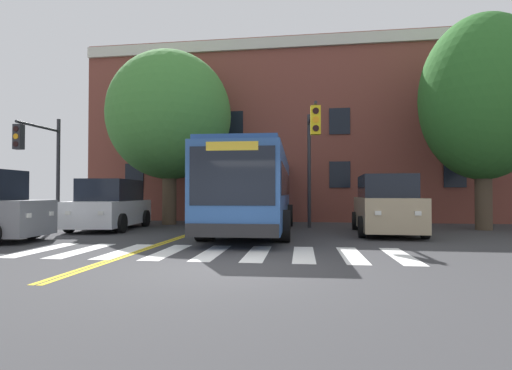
{
  "coord_description": "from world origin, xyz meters",
  "views": [
    {
      "loc": [
        1.74,
        -8.04,
        1.54
      ],
      "look_at": [
        -0.44,
        7.07,
        1.86
      ],
      "focal_mm": 28.0,
      "sensor_mm": 36.0,
      "label": 1
    }
  ],
  "objects_px": {
    "car_white_near_lane": "(111,206)",
    "traffic_light_far_corner": "(42,155)",
    "car_black_behind_bus": "(287,205)",
    "street_tree_curbside_large": "(482,98)",
    "car_tan_far_lane": "(386,206)",
    "traffic_light_overhead": "(312,145)",
    "street_tree_curbside_small": "(170,116)",
    "city_bus": "(255,189)"
  },
  "relations": [
    {
      "from": "traffic_light_overhead",
      "to": "street_tree_curbside_small",
      "type": "xyz_separation_m",
      "value": [
        -7.05,
        2.8,
        1.94
      ]
    },
    {
      "from": "car_white_near_lane",
      "to": "car_tan_far_lane",
      "type": "relative_size",
      "value": 1.01
    },
    {
      "from": "street_tree_curbside_large",
      "to": "street_tree_curbside_small",
      "type": "height_order",
      "value": "street_tree_curbside_large"
    },
    {
      "from": "car_tan_far_lane",
      "to": "traffic_light_overhead",
      "type": "xyz_separation_m",
      "value": [
        -2.81,
        0.46,
        2.42
      ]
    },
    {
      "from": "street_tree_curbside_small",
      "to": "car_tan_far_lane",
      "type": "bearing_deg",
      "value": -18.3
    },
    {
      "from": "car_black_behind_bus",
      "to": "car_white_near_lane",
      "type": "bearing_deg",
      "value": -129.5
    },
    {
      "from": "car_tan_far_lane",
      "to": "car_black_behind_bus",
      "type": "height_order",
      "value": "car_tan_far_lane"
    },
    {
      "from": "city_bus",
      "to": "traffic_light_overhead",
      "type": "height_order",
      "value": "traffic_light_overhead"
    },
    {
      "from": "traffic_light_far_corner",
      "to": "city_bus",
      "type": "bearing_deg",
      "value": 2.68
    },
    {
      "from": "car_black_behind_bus",
      "to": "traffic_light_overhead",
      "type": "relative_size",
      "value": 0.93
    },
    {
      "from": "car_tan_far_lane",
      "to": "street_tree_curbside_large",
      "type": "distance_m",
      "value": 6.7
    },
    {
      "from": "car_tan_far_lane",
      "to": "traffic_light_overhead",
      "type": "bearing_deg",
      "value": 170.62
    },
    {
      "from": "city_bus",
      "to": "car_tan_far_lane",
      "type": "bearing_deg",
      "value": -3.09
    },
    {
      "from": "car_tan_far_lane",
      "to": "street_tree_curbside_small",
      "type": "bearing_deg",
      "value": 161.7
    },
    {
      "from": "car_white_near_lane",
      "to": "traffic_light_far_corner",
      "type": "bearing_deg",
      "value": -171.68
    },
    {
      "from": "car_white_near_lane",
      "to": "street_tree_curbside_small",
      "type": "bearing_deg",
      "value": 63.29
    },
    {
      "from": "traffic_light_overhead",
      "to": "street_tree_curbside_large",
      "type": "relative_size",
      "value": 0.56
    },
    {
      "from": "car_tan_far_lane",
      "to": "street_tree_curbside_large",
      "type": "xyz_separation_m",
      "value": [
        4.38,
        2.26,
        4.55
      ]
    },
    {
      "from": "city_bus",
      "to": "car_tan_far_lane",
      "type": "xyz_separation_m",
      "value": [
        5.11,
        -0.28,
        -0.67
      ]
    },
    {
      "from": "traffic_light_overhead",
      "to": "street_tree_curbside_small",
      "type": "distance_m",
      "value": 7.83
    },
    {
      "from": "traffic_light_far_corner",
      "to": "car_black_behind_bus",
      "type": "bearing_deg",
      "value": 41.8
    },
    {
      "from": "city_bus",
      "to": "street_tree_curbside_large",
      "type": "relative_size",
      "value": 1.26
    },
    {
      "from": "street_tree_curbside_large",
      "to": "traffic_light_far_corner",
      "type": "bearing_deg",
      "value": -172.65
    },
    {
      "from": "car_tan_far_lane",
      "to": "street_tree_curbside_large",
      "type": "bearing_deg",
      "value": 27.3
    },
    {
      "from": "car_white_near_lane",
      "to": "street_tree_curbside_large",
      "type": "distance_m",
      "value": 16.52
    },
    {
      "from": "car_tan_far_lane",
      "to": "traffic_light_far_corner",
      "type": "relative_size",
      "value": 1.03
    },
    {
      "from": "car_tan_far_lane",
      "to": "traffic_light_far_corner",
      "type": "bearing_deg",
      "value": -179.38
    },
    {
      "from": "car_black_behind_bus",
      "to": "street_tree_curbside_large",
      "type": "bearing_deg",
      "value": -36.57
    },
    {
      "from": "car_tan_far_lane",
      "to": "street_tree_curbside_large",
      "type": "height_order",
      "value": "street_tree_curbside_large"
    },
    {
      "from": "car_tan_far_lane",
      "to": "car_white_near_lane",
      "type": "bearing_deg",
      "value": 178.59
    },
    {
      "from": "city_bus",
      "to": "traffic_light_overhead",
      "type": "bearing_deg",
      "value": 4.66
    },
    {
      "from": "car_white_near_lane",
      "to": "car_tan_far_lane",
      "type": "bearing_deg",
      "value": -1.41
    },
    {
      "from": "car_white_near_lane",
      "to": "traffic_light_overhead",
      "type": "relative_size",
      "value": 1.01
    },
    {
      "from": "street_tree_curbside_large",
      "to": "street_tree_curbside_small",
      "type": "bearing_deg",
      "value": 175.97
    },
    {
      "from": "car_tan_far_lane",
      "to": "traffic_light_overhead",
      "type": "relative_size",
      "value": 0.99
    },
    {
      "from": "street_tree_curbside_small",
      "to": "traffic_light_overhead",
      "type": "bearing_deg",
      "value": -21.64
    },
    {
      "from": "city_bus",
      "to": "street_tree_curbside_small",
      "type": "relative_size",
      "value": 1.34
    },
    {
      "from": "city_bus",
      "to": "street_tree_curbside_large",
      "type": "bearing_deg",
      "value": 11.8
    },
    {
      "from": "traffic_light_far_corner",
      "to": "traffic_light_overhead",
      "type": "distance_m",
      "value": 11.55
    },
    {
      "from": "street_tree_curbside_large",
      "to": "street_tree_curbside_small",
      "type": "xyz_separation_m",
      "value": [
        -14.24,
        1.0,
        -0.19
      ]
    },
    {
      "from": "car_black_behind_bus",
      "to": "traffic_light_far_corner",
      "type": "bearing_deg",
      "value": -138.2
    },
    {
      "from": "car_white_near_lane",
      "to": "traffic_light_far_corner",
      "type": "distance_m",
      "value": 3.73
    }
  ]
}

